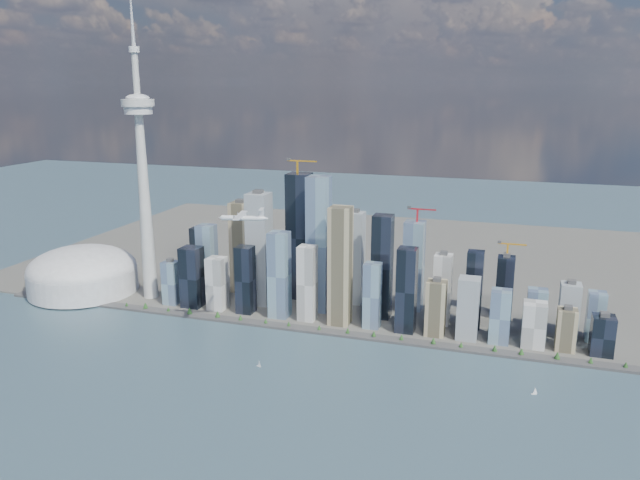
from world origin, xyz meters
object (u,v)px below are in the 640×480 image
(dome_stadium, at_px, (83,273))
(sailboat_west, at_px, (259,364))
(airplane, at_px, (243,217))
(needle_tower, at_px, (143,172))
(sailboat_east, at_px, (535,392))

(dome_stadium, height_order, sailboat_west, dome_stadium)
(dome_stadium, distance_m, airplane, 448.78)
(needle_tower, xyz_separation_m, sailboat_east, (673.25, -171.79, -232.41))
(needle_tower, relative_size, sailboat_west, 53.08)
(needle_tower, relative_size, dome_stadium, 2.75)
(airplane, bearing_deg, dome_stadium, 148.25)
(airplane, distance_m, sailboat_west, 211.05)
(sailboat_west, bearing_deg, dome_stadium, 176.06)
(airplane, bearing_deg, sailboat_west, -66.32)
(dome_stadium, xyz_separation_m, sailboat_east, (813.25, -161.79, -36.01))
(sailboat_west, distance_m, sailboat_east, 370.60)
(needle_tower, distance_m, dome_stadium, 241.40)
(dome_stadium, bearing_deg, needle_tower, 4.09)
(dome_stadium, bearing_deg, airplane, -18.50)
(sailboat_west, xyz_separation_m, sailboat_east, (369.11, 33.25, 0.10))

